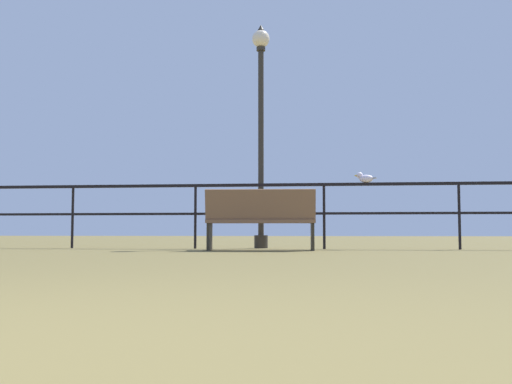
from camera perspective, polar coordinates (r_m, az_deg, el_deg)
pier_railing at (r=9.45m, az=0.30°, el=-0.84°), size 19.30×0.05×1.08m
bench_near_left at (r=8.60m, az=0.45°, el=-2.46°), size 1.67×0.67×0.92m
lamppost_center at (r=9.99m, az=0.49°, el=7.89°), size 0.31×0.31×3.90m
seagull_on_rail at (r=9.47m, az=10.81°, el=1.39°), size 0.37×0.21×0.17m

